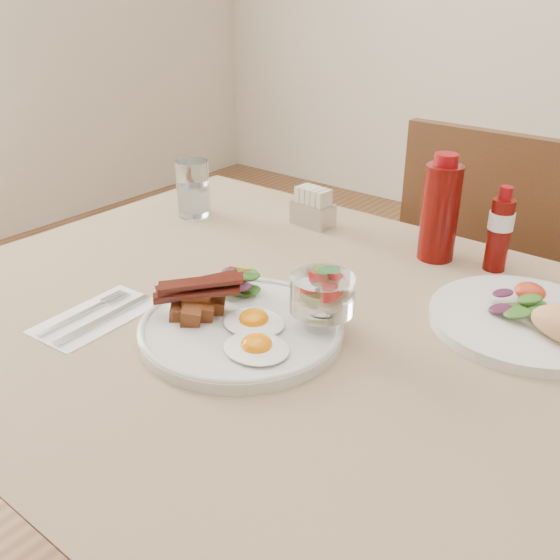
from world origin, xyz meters
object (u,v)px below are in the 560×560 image
Objects in this scene: sugar_caddy at (313,209)px; water_glass at (193,192)px; main_plate at (241,329)px; second_plate at (537,321)px; hot_sauce_bottle at (500,230)px; fruit_cup at (322,294)px; chair_far at (503,304)px; ketchup_bottle at (440,211)px; table at (342,393)px.

sugar_caddy is 0.25m from water_glass.
second_plate is (0.31, 0.26, 0.01)m from main_plate.
second_plate is 1.92× the size of hot_sauce_bottle.
sugar_caddy is 0.76× the size of water_glass.
hot_sauce_bottle is (0.10, 0.36, 0.00)m from fruit_cup.
water_glass is at bearing -167.10° from hot_sauce_bottle.
main_plate is at bearing -99.20° from chair_far.
ketchup_bottle reaches higher than second_plate.
sugar_caddy is at bearing 25.36° from water_glass.
chair_far is 8.26× the size of water_glass.
sugar_caddy is (-0.48, 0.13, 0.02)m from second_plate.
main_plate is at bearing -62.44° from sugar_caddy.
ketchup_bottle is at bearing 77.14° from main_plate.
main_plate is 0.12m from fruit_cup.
second_plate is 0.50m from sugar_caddy.
chair_far reaches higher than sugar_caddy.
fruit_cup is 1.02× the size of sugar_caddy.
second_plate is 0.21m from hot_sauce_bottle.
fruit_cup is at bearing -47.59° from sugar_caddy.
second_plate is 0.70m from water_glass.
fruit_cup is at bearing -158.03° from table.
hot_sauce_bottle is 0.36m from sugar_caddy.
fruit_cup is 0.32× the size of second_plate.
main_plate is 1.95× the size of hot_sauce_bottle.
ketchup_bottle is (-0.22, 0.14, 0.07)m from second_plate.
table is 0.37m from ketchup_bottle.
hot_sauce_bottle is at bearing 11.27° from ketchup_bottle.
fruit_cup reaches higher than second_plate.
water_glass is at bearing -138.27° from chair_far.
fruit_cup reaches higher than table.
table is at bearing 32.63° from main_plate.
fruit_cup is at bearing -90.50° from ketchup_bottle.
table is 0.16m from fruit_cup.
hot_sauce_bottle is at bearing 9.06° from sugar_caddy.
fruit_cup is at bearing -139.06° from second_plate.
water_glass is (-0.39, 0.29, 0.04)m from main_plate.
water_glass is (-0.51, 0.21, 0.14)m from table.
chair_far is at bearing 55.30° from sugar_caddy.
fruit_cup is 0.48× the size of ketchup_bottle.
water_glass is at bearing 157.39° from table.
main_plate is 1.52× the size of ketchup_bottle.
table is 4.75× the size of main_plate.
table is 15.14× the size of fruit_cup.
ketchup_bottle is at bearing -94.78° from chair_far.
chair_far is 0.44m from hot_sauce_bottle.
second_plate is 2.44× the size of water_glass.
main_plate is 3.19× the size of fruit_cup.
hot_sauce_bottle is 0.59m from water_glass.
second_plate is at bearing -52.46° from hot_sauce_bottle.
water_glass is at bearing 177.61° from second_plate.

